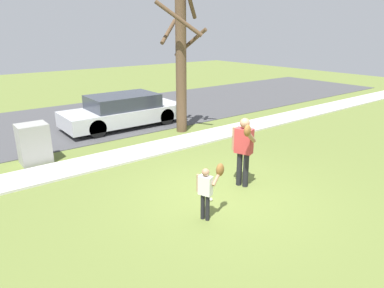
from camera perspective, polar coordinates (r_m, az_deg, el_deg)
ground_plane at (r=10.65m, az=-7.48°, el=-1.37°), size 48.00×48.00×0.00m
sidewalk_strip at (r=10.72m, az=-7.76°, el=-1.07°), size 36.00×1.20×0.06m
road_surface at (r=15.11m, az=-17.35°, el=3.92°), size 36.00×6.80×0.02m
person_adult at (r=8.03m, az=8.58°, el=-0.28°), size 0.63×0.78×1.67m
person_child at (r=6.70m, az=2.79°, el=-6.86°), size 0.57×0.36×1.12m
baseball at (r=7.65m, az=3.13°, el=-9.17°), size 0.07×0.07×0.07m
utility_cabinet at (r=10.53m, az=-24.77°, el=0.05°), size 0.79×0.66×1.13m
street_tree_near at (r=12.31m, az=-1.80°, el=13.76°), size 1.84×1.88×4.83m
parked_sedan_silver at (r=13.50m, az=-11.32°, el=5.42°), size 4.60×1.80×1.23m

